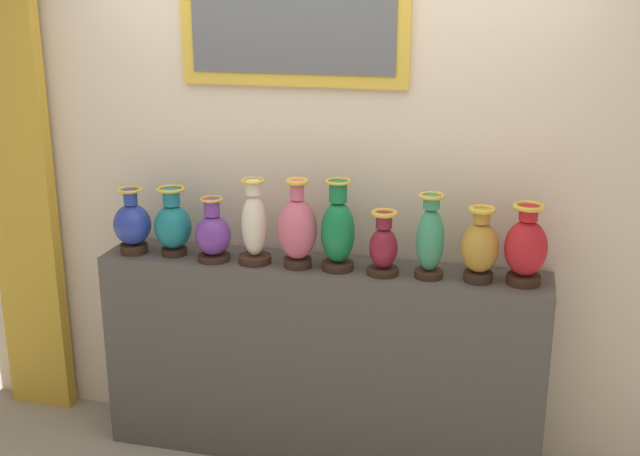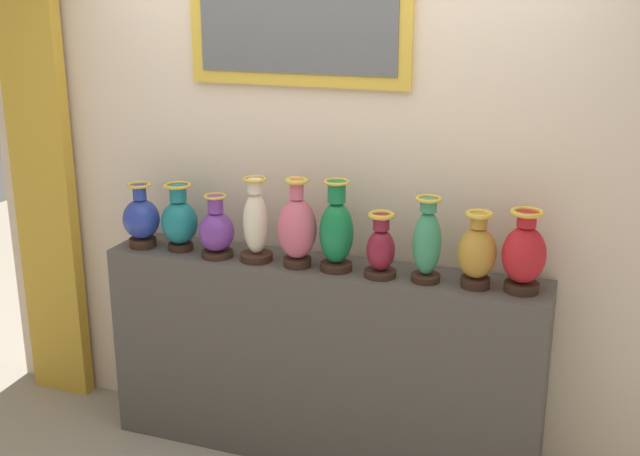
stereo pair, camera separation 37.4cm
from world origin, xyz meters
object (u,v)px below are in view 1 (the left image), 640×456
vase_cobalt (132,225)px  vase_burgundy (383,247)px  vase_emerald (338,231)px  vase_teal (173,225)px  vase_jade (430,239)px  vase_ivory (254,227)px  vase_ochre (480,247)px  vase_violet (213,235)px  vase_crimson (526,248)px  vase_rose (297,229)px

vase_cobalt → vase_burgundy: 1.25m
vase_emerald → vase_cobalt: bearing=-179.1°
vase_cobalt → vase_teal: 0.21m
vase_burgundy → vase_jade: vase_jade is taller
vase_ivory → vase_ochre: 1.05m
vase_violet → vase_jade: size_ratio=0.80×
vase_ochre → vase_crimson: size_ratio=0.94×
vase_violet → vase_crimson: 1.46m
vase_emerald → vase_jade: vase_emerald is taller
vase_cobalt → vase_emerald: bearing=0.9°
vase_rose → vase_cobalt: bearing=-179.8°
vase_crimson → vase_teal: bearing=-179.5°
vase_teal → vase_crimson: (1.68, 0.01, 0.02)m
vase_rose → vase_emerald: vase_emerald is taller
vase_ivory → vase_burgundy: 0.62m
vase_violet → vase_cobalt: bearing=179.0°
vase_ivory → vase_rose: 0.21m
vase_burgundy → vase_ochre: bearing=2.4°
vase_teal → vase_cobalt: bearing=-173.8°
vase_rose → vase_crimson: 1.04m
vase_jade → vase_ochre: bearing=1.6°
vase_cobalt → vase_rose: (0.85, 0.00, 0.04)m
vase_jade → vase_crimson: bearing=3.0°
vase_cobalt → vase_violet: 0.43m
vase_rose → vase_crimson: (1.04, 0.03, -0.02)m
vase_teal → vase_ochre: bearing=-0.0°
vase_ivory → vase_emerald: vase_emerald is taller
vase_ivory → vase_jade: (0.83, 0.01, 0.00)m
vase_cobalt → vase_rose: bearing=0.2°
vase_cobalt → vase_violet: size_ratio=1.06×
vase_burgundy → vase_crimson: vase_crimson is taller
vase_ivory → vase_crimson: (1.25, 0.03, -0.01)m
vase_jade → vase_ivory: bearing=-179.5°
vase_teal → vase_ivory: 0.43m
vase_violet → vase_rose: vase_rose is taller
vase_violet → vase_ochre: size_ratio=0.90×
vase_emerald → vase_ochre: (0.65, 0.01, -0.03)m
vase_teal → vase_violet: bearing=-7.7°
vase_ivory → vase_jade: 0.83m
vase_violet → vase_ivory: size_ratio=0.76×
vase_violet → vase_rose: 0.42m
vase_rose → vase_ochre: 0.84m
vase_jade → vase_crimson: (0.42, 0.02, -0.01)m
vase_ivory → vase_ochre: bearing=0.8°
vase_ochre → vase_ivory: bearing=-179.2°
vase_rose → vase_ochre: vase_rose is taller
vase_violet → vase_ochre: bearing=1.3°
vase_teal → vase_jade: (1.26, -0.01, 0.03)m
vase_ivory → vase_emerald: bearing=1.2°
vase_violet → vase_jade: bearing=1.2°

